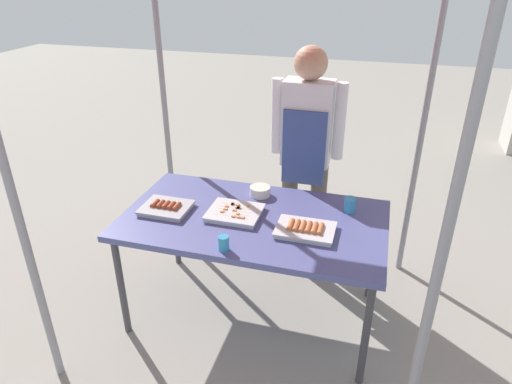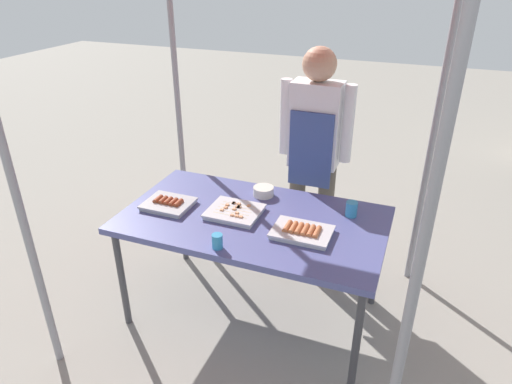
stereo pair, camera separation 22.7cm
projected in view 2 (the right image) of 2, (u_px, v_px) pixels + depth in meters
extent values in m
plane|color=gray|center=(253.00, 312.00, 3.13)|extent=(18.00, 18.00, 0.00)
cube|color=#4C518C|center=(253.00, 220.00, 2.79)|extent=(1.60, 0.90, 0.04)
cylinder|color=#3F3F44|center=(122.00, 279.00, 2.88)|extent=(0.04, 0.04, 0.71)
cylinder|color=#3F3F44|center=(356.00, 342.00, 2.40)|extent=(0.04, 0.04, 0.71)
cylinder|color=#3F3F44|center=(183.00, 220.00, 3.53)|extent=(0.04, 0.04, 0.71)
cylinder|color=#3F3F44|center=(377.00, 261.00, 3.05)|extent=(0.04, 0.04, 0.71)
cylinder|color=gray|center=(15.00, 191.00, 2.25)|extent=(0.04, 0.04, 2.27)
cylinder|color=gray|center=(416.00, 277.00, 1.64)|extent=(0.04, 0.04, 2.27)
cylinder|color=gray|center=(178.00, 105.00, 3.58)|extent=(0.04, 0.04, 2.27)
cylinder|color=gray|center=(433.00, 135.00, 2.97)|extent=(0.04, 0.04, 2.27)
cube|color=#ADADB2|center=(169.00, 205.00, 2.90)|extent=(0.29, 0.24, 0.02)
cube|color=#ADADB2|center=(168.00, 203.00, 2.89)|extent=(0.30, 0.25, 0.01)
cylinder|color=brown|center=(158.00, 199.00, 2.91)|extent=(0.03, 0.08, 0.03)
cylinder|color=brown|center=(163.00, 200.00, 2.90)|extent=(0.03, 0.08, 0.03)
cylinder|color=brown|center=(168.00, 201.00, 2.89)|extent=(0.03, 0.08, 0.03)
cylinder|color=brown|center=(173.00, 202.00, 2.88)|extent=(0.03, 0.08, 0.03)
cylinder|color=brown|center=(178.00, 203.00, 2.87)|extent=(0.03, 0.08, 0.03)
cube|color=silver|center=(235.00, 213.00, 2.81)|extent=(0.31, 0.27, 0.02)
cube|color=silver|center=(235.00, 210.00, 2.81)|extent=(0.32, 0.28, 0.01)
cylinder|color=tan|center=(230.00, 215.00, 2.75)|extent=(0.22, 0.01, 0.01)
cube|color=tan|center=(232.00, 216.00, 2.74)|extent=(0.02, 0.02, 0.02)
cube|color=tan|center=(241.00, 218.00, 2.72)|extent=(0.02, 0.02, 0.02)
cube|color=tan|center=(237.00, 217.00, 2.73)|extent=(0.02, 0.02, 0.02)
cylinder|color=tan|center=(232.00, 213.00, 2.77)|extent=(0.22, 0.01, 0.01)
cube|color=tan|center=(222.00, 211.00, 2.80)|extent=(0.02, 0.02, 0.02)
cube|color=tan|center=(237.00, 214.00, 2.76)|extent=(0.02, 0.02, 0.02)
cylinder|color=tan|center=(234.00, 210.00, 2.80)|extent=(0.22, 0.01, 0.01)
cube|color=tan|center=(234.00, 210.00, 2.81)|extent=(0.02, 0.02, 0.02)
cube|color=tan|center=(226.00, 208.00, 2.82)|extent=(0.02, 0.02, 0.02)
cylinder|color=tan|center=(237.00, 207.00, 2.83)|extent=(0.22, 0.01, 0.01)
cube|color=tan|center=(237.00, 207.00, 2.83)|extent=(0.02, 0.02, 0.02)
cube|color=tan|center=(239.00, 208.00, 2.83)|extent=(0.02, 0.02, 0.02)
cube|color=tan|center=(227.00, 205.00, 2.86)|extent=(0.02, 0.02, 0.02)
cube|color=tan|center=(239.00, 208.00, 2.83)|extent=(0.02, 0.02, 0.02)
cylinder|color=tan|center=(239.00, 205.00, 2.86)|extent=(0.22, 0.01, 0.01)
cube|color=tan|center=(234.00, 204.00, 2.88)|extent=(0.02, 0.02, 0.02)
cube|color=tan|center=(234.00, 204.00, 2.88)|extent=(0.02, 0.02, 0.02)
cube|color=tan|center=(239.00, 205.00, 2.87)|extent=(0.02, 0.02, 0.02)
cube|color=tan|center=(249.00, 207.00, 2.84)|extent=(0.02, 0.02, 0.02)
cube|color=silver|center=(302.00, 233.00, 2.60)|extent=(0.33, 0.23, 0.02)
cube|color=silver|center=(302.00, 231.00, 2.59)|extent=(0.34, 0.24, 0.01)
cylinder|color=#B7663D|center=(287.00, 227.00, 2.62)|extent=(0.03, 0.11, 0.03)
cylinder|color=#B7663D|center=(293.00, 228.00, 2.61)|extent=(0.03, 0.11, 0.03)
cylinder|color=#B7663D|center=(299.00, 229.00, 2.60)|extent=(0.03, 0.11, 0.03)
cylinder|color=#B7663D|center=(305.00, 230.00, 2.58)|extent=(0.03, 0.11, 0.03)
cylinder|color=#B7663D|center=(311.00, 231.00, 2.57)|extent=(0.03, 0.11, 0.03)
cylinder|color=#B7663D|center=(317.00, 233.00, 2.56)|extent=(0.03, 0.11, 0.03)
cylinder|color=silver|center=(263.00, 191.00, 3.03)|extent=(0.14, 0.14, 0.06)
cylinder|color=#338CBF|center=(351.00, 209.00, 2.78)|extent=(0.07, 0.07, 0.10)
cylinder|color=#338CBF|center=(217.00, 241.00, 2.47)|extent=(0.06, 0.06, 0.08)
cylinder|color=#595147|center=(296.00, 212.00, 3.51)|extent=(0.12, 0.12, 0.84)
cylinder|color=#595147|center=(324.00, 217.00, 3.43)|extent=(0.12, 0.12, 0.84)
cube|color=white|center=(316.00, 125.00, 3.14)|extent=(0.34, 0.20, 0.60)
cube|color=#384C8C|center=(310.00, 150.00, 3.12)|extent=(0.30, 0.02, 0.54)
cylinder|color=white|center=(286.00, 117.00, 3.20)|extent=(0.08, 0.08, 0.54)
cylinder|color=white|center=(348.00, 124.00, 3.06)|extent=(0.08, 0.08, 0.54)
sphere|color=tan|center=(320.00, 64.00, 2.95)|extent=(0.23, 0.23, 0.23)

